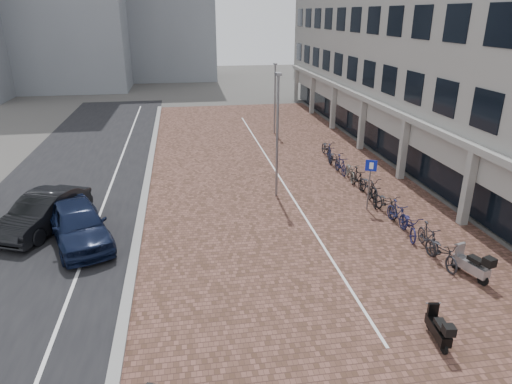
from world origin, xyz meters
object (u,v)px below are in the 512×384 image
Objects in this scene: scooter_front at (471,264)px; parking_sign at (370,177)px; scooter_mid at (439,327)px; car_navy at (78,224)px; car_dark at (43,212)px.

parking_sign is at bearing 86.05° from scooter_front.
scooter_mid is 0.57× the size of parking_sign.
car_navy is 12.71m from parking_sign.
parking_sign reaches higher than scooter_front.
car_dark is at bearing 141.96° from scooter_front.
scooter_front is at bearing 52.93° from scooter_mid.
scooter_front reaches higher than scooter_mid.
scooter_mid is at bearing -75.16° from parking_sign.
car_navy is at bearing -18.95° from car_dark.
scooter_front is 6.37m from parking_sign.
scooter_mid is at bearing -55.90° from car_navy.
scooter_mid is 9.27m from parking_sign.
car_navy is 14.74m from scooter_front.
scooter_mid is (12.72, -9.35, -0.31)m from car_dark.
car_navy is 2.01× the size of parking_sign.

